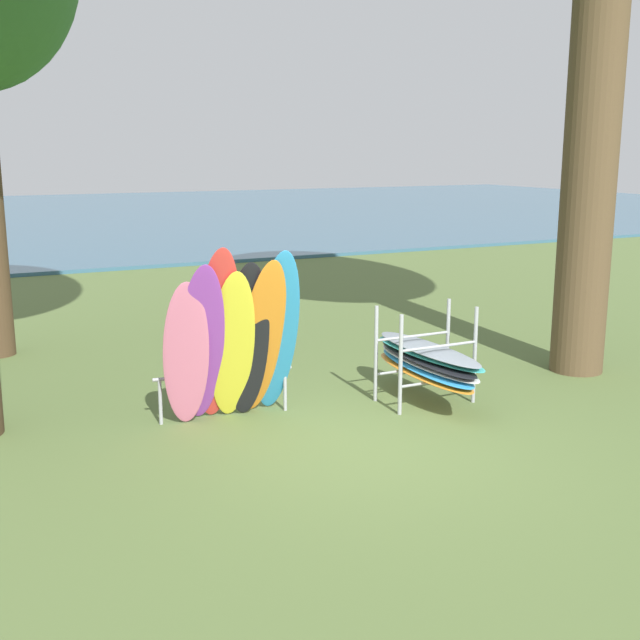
% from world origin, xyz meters
% --- Properties ---
extents(ground_plane, '(80.00, 80.00, 0.00)m').
position_xyz_m(ground_plane, '(0.00, 0.00, 0.00)').
color(ground_plane, '#566B38').
extents(lake_water, '(80.00, 36.00, 0.10)m').
position_xyz_m(lake_water, '(0.00, 31.86, 0.05)').
color(lake_water, '#38607A').
rests_on(lake_water, ground).
extents(leaning_board_pile, '(1.75, 1.08, 2.18)m').
position_xyz_m(leaning_board_pile, '(-1.13, 1.09, 1.00)').
color(leaning_board_pile, pink).
rests_on(leaning_board_pile, ground).
extents(board_storage_rack, '(1.15, 2.13, 1.25)m').
position_xyz_m(board_storage_rack, '(1.39, 0.88, 0.55)').
color(board_storage_rack, '#9EA0A5').
rests_on(board_storage_rack, ground).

